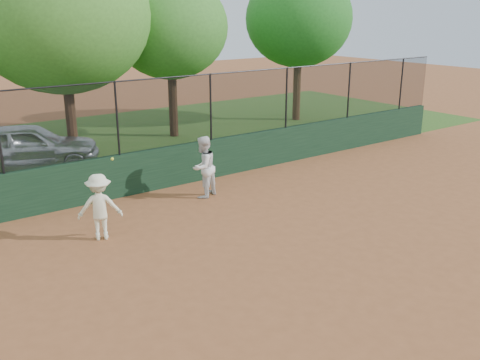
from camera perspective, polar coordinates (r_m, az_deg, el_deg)
ground at (r=10.82m, az=3.54°, el=-9.70°), size 80.00×80.00×0.00m
back_wall at (r=15.35m, az=-10.87°, el=0.79°), size 26.00×0.20×1.20m
grass_strip at (r=20.91m, az=-17.98°, el=3.04°), size 36.00×12.00×0.01m
parked_car at (r=18.70m, az=-21.68°, el=3.37°), size 4.78×3.26×1.51m
player_second at (r=14.72m, az=-3.95°, el=1.39°), size 1.02×0.92×1.72m
player_main at (r=12.38m, az=-14.74°, el=-2.79°), size 1.13×0.91×1.95m
fence_assembly at (r=14.96m, az=-11.33°, el=6.78°), size 26.00×0.06×2.00m
tree_2 at (r=19.60m, az=-18.55°, el=16.33°), size 6.08×5.53×7.45m
tree_3 at (r=21.86m, az=-7.46°, el=15.83°), size 4.67×4.24×6.36m
tree_4 at (r=25.31m, az=6.32°, el=16.72°), size 5.01×4.56×6.78m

